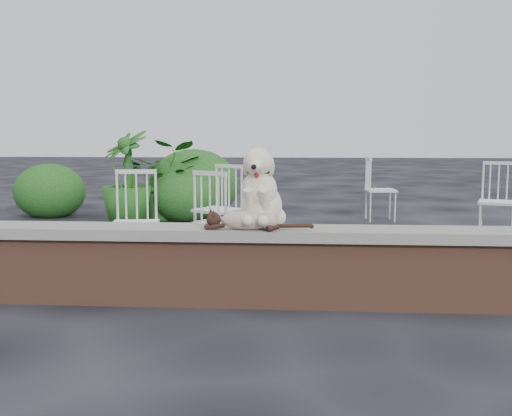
# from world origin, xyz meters

# --- Properties ---
(ground) EXTENTS (60.00, 60.00, 0.00)m
(ground) POSITION_xyz_m (0.00, 0.00, 0.00)
(ground) COLOR black
(ground) RESTS_ON ground
(brick_wall) EXTENTS (6.00, 0.30, 0.50)m
(brick_wall) POSITION_xyz_m (0.00, 0.00, 0.25)
(brick_wall) COLOR brown
(brick_wall) RESTS_ON ground
(capstone) EXTENTS (6.20, 0.40, 0.08)m
(capstone) POSITION_xyz_m (0.00, 0.00, 0.54)
(capstone) COLOR slate
(capstone) RESTS_ON brick_wall
(dog) EXTENTS (0.45, 0.56, 0.60)m
(dog) POSITION_xyz_m (-0.38, 0.04, 0.88)
(dog) COLOR beige
(dog) RESTS_ON capstone
(cat) EXTENTS (0.94, 0.33, 0.16)m
(cat) POSITION_xyz_m (-0.46, -0.11, 0.66)
(cat) COLOR tan
(cat) RESTS_ON capstone
(chair_c) EXTENTS (0.77, 0.77, 0.94)m
(chair_c) POSITION_xyz_m (-0.80, 1.06, 0.47)
(chair_c) COLOR white
(chair_c) RESTS_ON ground
(chair_b) EXTENTS (0.77, 0.77, 0.94)m
(chair_b) POSITION_xyz_m (-0.97, 1.98, 0.47)
(chair_b) COLOR white
(chair_b) RESTS_ON ground
(chair_a) EXTENTS (0.64, 0.64, 0.94)m
(chair_a) POSITION_xyz_m (-1.59, 0.93, 0.47)
(chair_a) COLOR white
(chair_a) RESTS_ON ground
(chair_d) EXTENTS (0.72, 0.72, 0.94)m
(chair_d) POSITION_xyz_m (2.32, 2.96, 0.47)
(chair_d) COLOR white
(chair_d) RESTS_ON ground
(chair_e) EXTENTS (0.59, 0.59, 0.94)m
(chair_e) POSITION_xyz_m (1.13, 4.45, 0.47)
(chair_e) COLOR white
(chair_e) RESTS_ON ground
(potted_plant_a) EXTENTS (1.20, 1.08, 1.19)m
(potted_plant_a) POSITION_xyz_m (-2.09, 4.34, 0.60)
(potted_plant_a) COLOR #154C17
(potted_plant_a) RESTS_ON ground
(potted_plant_b) EXTENTS (1.06, 1.06, 1.33)m
(potted_plant_b) POSITION_xyz_m (-2.55, 3.88, 0.67)
(potted_plant_b) COLOR #154C17
(potted_plant_b) RESTS_ON ground
(shrubbery) EXTENTS (3.50, 1.51, 1.11)m
(shrubbery) POSITION_xyz_m (-2.32, 4.56, 0.44)
(shrubbery) COLOR #154C17
(shrubbery) RESTS_ON ground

